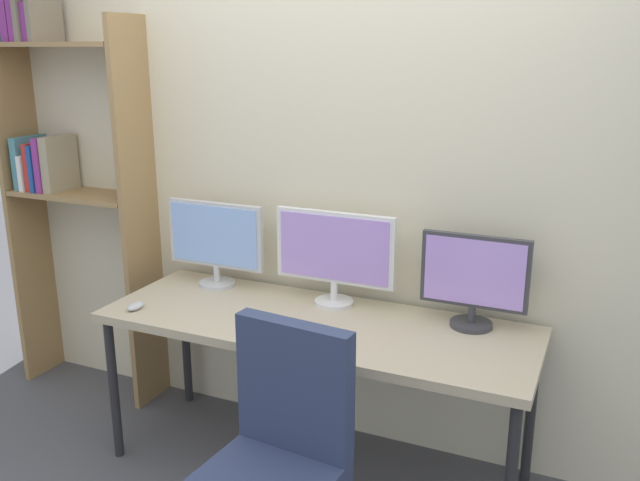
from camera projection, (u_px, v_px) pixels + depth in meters
The scene contains 8 objects.
wall_back at pixel (352, 178), 3.15m from camera, with size 4.31×0.10×2.60m.
desk at pixel (315, 332), 2.95m from camera, with size 1.91×0.68×0.74m.
bookshelf at pixel (63, 158), 3.60m from camera, with size 0.83×0.28×2.18m.
monitor_left at pixel (216, 240), 3.31m from camera, with size 0.52×0.18×0.42m.
monitor_center at pixel (335, 253), 3.06m from camera, with size 0.57×0.18×0.44m.
monitor_right at pixel (474, 278), 2.82m from camera, with size 0.45×0.18×0.40m.
keyboard_main at pixel (292, 338), 2.73m from camera, with size 0.39×0.13×0.02m, color black.
computer_mouse at pixel (135, 306), 3.06m from camera, with size 0.06×0.10×0.03m, color silver.
Camera 1 is at (1.13, -1.88, 1.89)m, focal length 37.79 mm.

